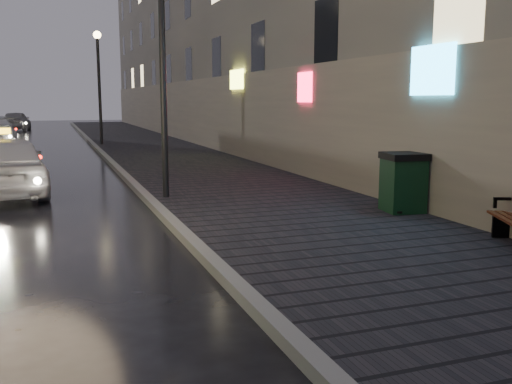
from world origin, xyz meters
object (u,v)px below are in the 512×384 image
lamp_near (162,41)px  car_far (16,121)px  lamp_far (99,73)px  trash_bin (403,182)px  taxi_near (5,165)px

lamp_near → car_far: size_ratio=1.27×
lamp_far → trash_bin: (3.95, -19.18, -2.77)m
taxi_near → car_far: (-1.22, 30.90, -0.03)m
trash_bin → taxi_near: 9.16m
lamp_far → car_far: lamp_far is taller
taxi_near → car_far: size_ratio=1.04×
lamp_near → trash_bin: size_ratio=4.69×
taxi_near → car_far: 30.92m
lamp_near → trash_bin: 5.78m
car_far → lamp_near: bearing=103.5°
lamp_near → car_far: 33.64m
taxi_near → lamp_far: bearing=-110.1°
lamp_far → taxi_near: size_ratio=1.22×
lamp_far → car_far: bearing=104.9°
trash_bin → car_far: (-8.54, 36.39, -0.01)m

